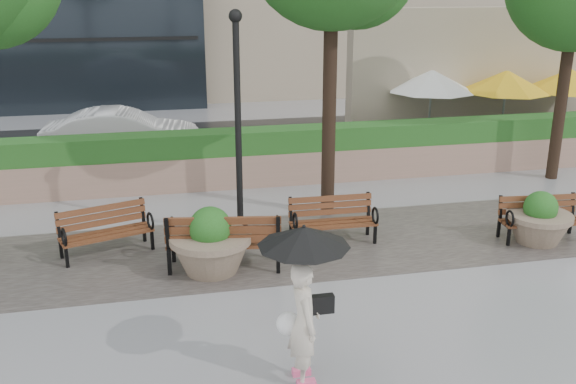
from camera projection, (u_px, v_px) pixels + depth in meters
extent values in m
plane|color=gray|center=(253.00, 335.00, 8.98)|extent=(100.00, 100.00, 0.00)
cube|color=#383330|center=(226.00, 251.00, 11.76)|extent=(28.00, 3.20, 0.01)
cube|color=#9B7564|center=(205.00, 171.00, 15.35)|extent=(24.00, 0.80, 0.80)
cube|color=#26501A|center=(204.00, 143.00, 15.14)|extent=(24.00, 0.75, 0.55)
cube|color=tan|center=(506.00, 75.00, 19.55)|extent=(10.00, 0.60, 4.00)
cube|color=#26501A|center=(525.00, 142.00, 17.90)|extent=(8.00, 0.50, 0.90)
cube|color=black|center=(193.00, 147.00, 19.19)|extent=(40.00, 7.00, 0.00)
cube|color=brown|center=(107.00, 234.00, 11.50)|extent=(1.69, 0.97, 0.05)
cube|color=brown|center=(102.00, 216.00, 11.62)|extent=(1.57, 0.62, 0.38)
cube|color=black|center=(107.00, 244.00, 11.58)|extent=(1.72, 1.06, 0.41)
torus|color=black|center=(64.00, 237.00, 10.94)|extent=(0.15, 0.33, 0.33)
torus|color=black|center=(150.00, 221.00, 11.69)|extent=(0.15, 0.33, 0.33)
cube|color=brown|center=(225.00, 242.00, 10.99)|extent=(2.00, 0.90, 0.05)
cube|color=brown|center=(223.00, 230.00, 10.60)|extent=(1.93, 0.46, 0.45)
cube|color=black|center=(225.00, 254.00, 11.03)|extent=(2.02, 1.01, 0.49)
torus|color=black|center=(277.00, 226.00, 11.14)|extent=(0.12, 0.40, 0.40)
torus|color=black|center=(172.00, 228.00, 11.07)|extent=(0.12, 0.40, 0.40)
cube|color=brown|center=(333.00, 223.00, 12.02)|extent=(1.63, 0.52, 0.04)
cube|color=brown|center=(330.00, 205.00, 12.17)|extent=(1.62, 0.14, 0.38)
cube|color=black|center=(333.00, 232.00, 12.10)|extent=(1.63, 0.61, 0.41)
torus|color=black|center=(295.00, 221.00, 11.68)|extent=(0.05, 0.33, 0.33)
torus|color=black|center=(375.00, 216.00, 11.96)|extent=(0.05, 0.33, 0.33)
cube|color=brown|center=(542.00, 222.00, 12.15)|extent=(1.59, 0.60, 0.04)
cube|color=brown|center=(538.00, 204.00, 12.30)|extent=(1.56, 0.25, 0.36)
cube|color=black|center=(540.00, 230.00, 12.23)|extent=(1.60, 0.69, 0.40)
torus|color=black|center=(510.00, 219.00, 11.87)|extent=(0.07, 0.32, 0.32)
cylinder|color=#7F6B56|center=(211.00, 238.00, 10.75)|extent=(1.39, 1.39, 0.11)
sphere|color=#1E4313|center=(210.00, 228.00, 10.69)|extent=(0.72, 0.72, 0.72)
cylinder|color=#7F6B56|center=(540.00, 216.00, 12.01)|extent=(1.21, 1.21, 0.10)
sphere|color=#1E4313|center=(541.00, 208.00, 11.96)|extent=(0.62, 0.62, 0.62)
cylinder|color=black|center=(238.00, 134.00, 11.81)|extent=(0.12, 0.12, 4.09)
cylinder|color=black|center=(241.00, 229.00, 12.40)|extent=(0.28, 0.28, 0.30)
sphere|color=black|center=(235.00, 16.00, 11.15)|extent=(0.24, 0.24, 0.24)
cylinder|color=black|center=(330.00, 94.00, 12.89)|extent=(0.28, 0.28, 5.13)
cylinder|color=black|center=(563.00, 90.00, 15.48)|extent=(0.28, 0.28, 4.42)
cylinder|color=black|center=(427.00, 147.00, 18.94)|extent=(0.40, 0.40, 0.10)
cylinder|color=#99999E|center=(430.00, 112.00, 18.61)|extent=(0.06, 0.06, 2.20)
cone|color=white|center=(432.00, 81.00, 18.33)|extent=(2.50, 2.50, 0.60)
cylinder|color=black|center=(499.00, 148.00, 18.86)|extent=(0.40, 0.40, 0.10)
cylinder|color=#99999E|center=(503.00, 113.00, 18.53)|extent=(0.06, 0.06, 2.20)
cone|color=yellow|center=(506.00, 81.00, 18.25)|extent=(2.50, 2.50, 0.60)
cylinder|color=black|center=(561.00, 146.00, 19.12)|extent=(0.40, 0.40, 0.10)
cylinder|color=#99999E|center=(566.00, 111.00, 18.79)|extent=(0.06, 0.06, 2.20)
cone|color=yellow|center=(570.00, 80.00, 18.50)|extent=(2.50, 2.50, 0.60)
imported|color=silver|center=(123.00, 135.00, 17.65)|extent=(4.33, 1.74, 1.40)
imported|color=beige|center=(304.00, 320.00, 7.71)|extent=(0.43, 0.62, 1.69)
cube|color=#F2598C|center=(301.00, 372.00, 8.07)|extent=(0.11, 0.23, 0.08)
cube|color=#F2598C|center=(306.00, 384.00, 7.83)|extent=(0.11, 0.23, 0.08)
cube|color=black|center=(321.00, 304.00, 7.75)|extent=(0.11, 0.32, 0.23)
sphere|color=white|center=(288.00, 324.00, 7.93)|extent=(0.30, 0.30, 0.30)
cylinder|color=black|center=(304.00, 270.00, 7.56)|extent=(0.02, 0.02, 0.90)
cone|color=black|center=(304.00, 237.00, 7.42)|extent=(1.10, 1.10, 0.23)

